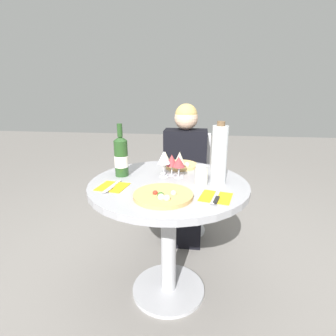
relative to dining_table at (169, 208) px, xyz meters
name	(u,v)px	position (x,y,z in m)	size (l,w,h in m)	color
ground_plane	(168,290)	(0.00, 0.00, -0.60)	(12.00, 12.00, 0.00)	gray
dining_table	(169,208)	(0.00, 0.00, 0.00)	(0.92, 0.92, 0.77)	#B2B2B7
chair_behind_diner	(185,185)	(0.05, 0.86, -0.18)	(0.44, 0.44, 0.89)	silver
seated_diner	(184,179)	(0.05, 0.72, -0.07)	(0.36, 0.42, 1.17)	black
pizza_large	(163,195)	(0.00, -0.23, 0.18)	(0.30, 0.30, 0.05)	tan
pizza_small_far	(180,165)	(0.04, 0.31, 0.18)	(0.23, 0.23, 0.05)	#DBB26B
wine_bottle	(121,156)	(-0.30, 0.08, 0.29)	(0.08, 0.08, 0.32)	#23471E
tall_carafe	(219,154)	(0.28, 0.02, 0.33)	(0.09, 0.09, 0.35)	silver
sugar_shaker	(201,175)	(0.19, -0.02, 0.22)	(0.07, 0.07, 0.11)	silver
wine_glass_center	(172,161)	(0.01, 0.12, 0.26)	(0.07, 0.07, 0.13)	silver
wine_glass_front_left	(164,158)	(-0.04, 0.09, 0.29)	(0.08, 0.08, 0.16)	silver
wine_glass_back_left	(165,158)	(-0.04, 0.15, 0.27)	(0.08, 0.08, 0.14)	silver
wine_glass_front_right	(179,162)	(0.05, 0.09, 0.26)	(0.08, 0.08, 0.13)	silver
wine_glass_back_right	(180,159)	(0.05, 0.15, 0.27)	(0.07, 0.07, 0.14)	silver
place_setting_left	(112,187)	(-0.30, -0.12, 0.17)	(0.17, 0.19, 0.01)	gold
place_setting_right	(216,197)	(0.26, -0.20, 0.17)	(0.18, 0.19, 0.01)	gold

